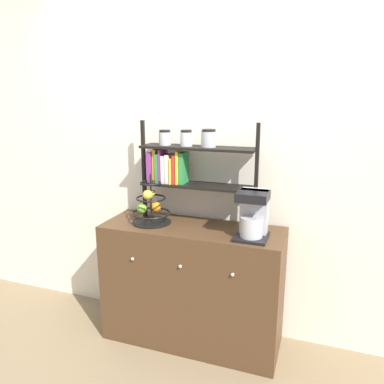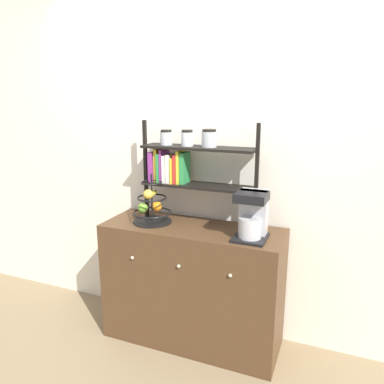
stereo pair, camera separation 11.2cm
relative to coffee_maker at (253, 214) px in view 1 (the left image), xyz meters
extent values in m
plane|color=#847051|center=(-0.43, -0.18, -1.04)|extent=(12.00, 12.00, 0.00)
cube|color=silver|center=(-0.43, 0.32, 0.26)|extent=(7.00, 0.05, 2.60)
cube|color=#4C331E|center=(-0.43, 0.05, -0.60)|extent=(1.27, 0.46, 0.89)
sphere|color=#B2AD8C|center=(-0.78, -0.18, -0.35)|extent=(0.02, 0.02, 0.02)
sphere|color=#B2AD8C|center=(-0.43, -0.18, -0.35)|extent=(0.02, 0.02, 0.02)
sphere|color=#B2AD8C|center=(-0.08, -0.18, -0.35)|extent=(0.02, 0.02, 0.02)
cube|color=black|center=(0.00, -0.02, -0.14)|extent=(0.21, 0.23, 0.02)
cube|color=#B7B7BC|center=(0.00, 0.04, 0.01)|extent=(0.17, 0.09, 0.29)
cylinder|color=#B7B7BC|center=(0.00, -0.04, -0.07)|extent=(0.14, 0.14, 0.13)
cube|color=black|center=(0.00, -0.03, 0.13)|extent=(0.19, 0.19, 0.06)
cylinder|color=black|center=(-0.74, 0.04, -0.15)|extent=(0.28, 0.28, 0.01)
cylinder|color=black|center=(-0.74, 0.04, 0.03)|extent=(0.01, 0.01, 0.35)
torus|color=black|center=(-0.74, 0.04, -0.08)|extent=(0.28, 0.28, 0.01)
torus|color=black|center=(-0.74, 0.04, 0.03)|extent=(0.21, 0.21, 0.01)
torus|color=black|center=(-0.74, 0.04, 0.14)|extent=(0.15, 0.15, 0.01)
sphere|color=red|center=(-0.75, 0.11, -0.04)|extent=(0.07, 0.07, 0.07)
sphere|color=#6BAD33|center=(-0.80, 0.01, -0.04)|extent=(0.07, 0.07, 0.07)
sphere|color=orange|center=(-0.72, 0.08, -0.04)|extent=(0.08, 0.08, 0.08)
ellipsoid|color=yellow|center=(-0.75, 0.08, 0.05)|extent=(0.07, 0.15, 0.04)
sphere|color=gold|center=(-0.74, -0.01, 0.07)|extent=(0.07, 0.07, 0.07)
cube|color=black|center=(-0.85, 0.16, 0.21)|extent=(0.02, 0.02, 0.72)
cube|color=black|center=(-0.02, 0.16, 0.21)|extent=(0.02, 0.02, 0.72)
cube|color=black|center=(-0.43, 0.16, 0.12)|extent=(0.81, 0.20, 0.02)
cube|color=black|center=(-0.43, 0.16, 0.39)|extent=(0.81, 0.20, 0.02)
cube|color=#8C338C|center=(-0.77, 0.16, 0.24)|extent=(0.03, 0.16, 0.21)
cube|color=yellow|center=(-0.74, 0.16, 0.25)|extent=(0.02, 0.12, 0.24)
cube|color=#2D8C47|center=(-0.72, 0.16, 0.23)|extent=(0.02, 0.15, 0.21)
cube|color=#8C338C|center=(-0.69, 0.16, 0.25)|extent=(0.02, 0.15, 0.24)
cube|color=white|center=(-0.67, 0.16, 0.23)|extent=(0.02, 0.16, 0.20)
cube|color=white|center=(-0.64, 0.16, 0.23)|extent=(0.03, 0.15, 0.21)
cube|color=yellow|center=(-0.61, 0.16, 0.22)|extent=(0.02, 0.16, 0.18)
cube|color=red|center=(-0.59, 0.16, 0.23)|extent=(0.02, 0.15, 0.20)
cube|color=yellow|center=(-0.56, 0.16, 0.25)|extent=(0.02, 0.14, 0.23)
cube|color=#2D8C47|center=(-0.53, 0.16, 0.24)|extent=(0.03, 0.13, 0.22)
cylinder|color=silver|center=(-0.68, 0.16, 0.44)|extent=(0.09, 0.09, 0.09)
cylinder|color=black|center=(-0.68, 0.16, 0.50)|extent=(0.08, 0.08, 0.02)
cylinder|color=silver|center=(-0.51, 0.16, 0.44)|extent=(0.09, 0.09, 0.10)
cylinder|color=black|center=(-0.51, 0.16, 0.50)|extent=(0.08, 0.08, 0.02)
cylinder|color=#ADB2B7|center=(-0.35, 0.16, 0.45)|extent=(0.10, 0.10, 0.10)
cylinder|color=black|center=(-0.35, 0.16, 0.51)|extent=(0.09, 0.09, 0.02)
camera|label=1|loc=(0.40, -2.28, 0.72)|focal=35.00mm
camera|label=2|loc=(0.50, -2.24, 0.72)|focal=35.00mm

